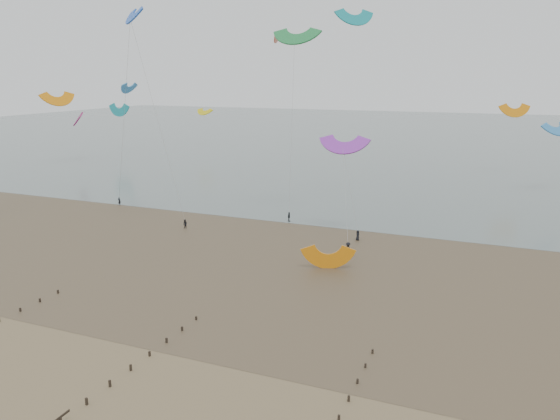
{
  "coord_description": "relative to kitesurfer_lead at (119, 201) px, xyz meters",
  "views": [
    {
      "loc": [
        31.09,
        -31.65,
        23.94
      ],
      "look_at": [
        6.56,
        28.0,
        8.0
      ],
      "focal_mm": 35.0,
      "sensor_mm": 36.0,
      "label": 1
    }
  ],
  "objects": [
    {
      "name": "kitesurfers",
      "position": [
        67.24,
        -3.14,
        0.09
      ],
      "size": [
        107.0,
        24.52,
        1.9
      ],
      "color": "black",
      "rests_on": "ground"
    },
    {
      "name": "kites_airborne",
      "position": [
        21.87,
        37.19,
        19.76
      ],
      "size": [
        239.37,
        121.81,
        33.76
      ],
      "color": "yellow",
      "rests_on": "ground"
    },
    {
      "name": "ground",
      "position": [
        35.35,
        -49.81,
        -0.77
      ],
      "size": [
        500.0,
        500.0,
        0.0
      ],
      "primitive_type": "plane",
      "color": "brown",
      "rests_on": "ground"
    },
    {
      "name": "kitesurfer_lead",
      "position": [
        0.0,
        0.0,
        0.0
      ],
      "size": [
        0.56,
        0.37,
        1.54
      ],
      "primitive_type": "imported",
      "rotation": [
        0.0,
        0.0,
        3.15
      ],
      "color": "black",
      "rests_on": "ground"
    },
    {
      "name": "grounded_kite",
      "position": [
        47.07,
        -18.28,
        -0.77
      ],
      "size": [
        6.89,
        6.08,
        3.17
      ],
      "primitive_type": null,
      "rotation": [
        1.54,
        0.0,
        0.32
      ],
      "color": "orange",
      "rests_on": "ground"
    },
    {
      "name": "sea_and_shore",
      "position": [
        31.28,
        -15.41,
        -0.76
      ],
      "size": [
        500.0,
        665.0,
        0.03
      ],
      "color": "#475654",
      "rests_on": "ground"
    }
  ]
}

